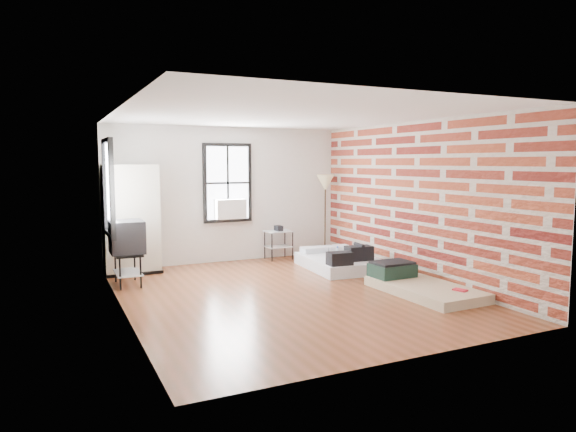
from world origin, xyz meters
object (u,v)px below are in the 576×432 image
wardrobe (131,219)px  tv_stand (127,239)px  mattress_main (341,261)px  side_table (279,236)px  floor_lamp (325,186)px  mattress_bare (417,284)px

wardrobe → tv_stand: (-0.21, -0.96, -0.22)m
mattress_main → side_table: (-0.69, 1.42, 0.35)m
wardrobe → floor_lamp: bearing=-0.1°
mattress_main → floor_lamp: bearing=77.5°
tv_stand → wardrobe: bearing=77.8°
mattress_bare → tv_stand: tv_stand is taller
mattress_main → floor_lamp: size_ratio=1.01×
wardrobe → floor_lamp: wardrobe is taller
mattress_main → side_table: size_ratio=2.48×
wardrobe → side_table: size_ratio=2.79×
mattress_main → side_table: 1.62m
side_table → floor_lamp: bearing=-3.6°
wardrobe → side_table: bearing=1.3°
wardrobe → side_table: (3.05, 0.07, -0.52)m
mattress_bare → floor_lamp: 3.71m
floor_lamp → tv_stand: (-4.36, -0.96, -0.76)m
wardrobe → mattress_bare: bearing=-41.1°
side_table → floor_lamp: floor_lamp is taller
tv_stand → mattress_main: bearing=-5.2°
mattress_main → mattress_bare: mattress_main is taller
tv_stand → mattress_bare: bearing=-30.2°
mattress_main → tv_stand: size_ratio=1.65×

